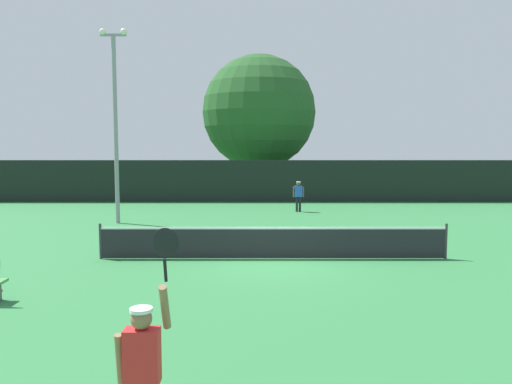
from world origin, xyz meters
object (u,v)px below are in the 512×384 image
tennis_ball (273,237)px  parked_car_near (150,180)px  player_serving (144,358)px  parked_car_far (397,181)px  player_receiving (299,193)px  light_pole (116,114)px  parked_car_mid (349,181)px  large_tree (259,112)px

tennis_ball → parked_car_near: bearing=113.8°
player_serving → parked_car_near: bearing=101.9°
parked_car_near → parked_car_far: 18.45m
player_receiving → player_serving: bearing=80.5°
light_pole → parked_car_mid: size_ratio=1.94×
parked_car_near → parked_car_far: bearing=-0.6°
player_serving → light_pole: size_ratio=0.30×
tennis_ball → parked_car_near: (-8.65, 19.59, 0.74)m
player_serving → light_pole: light_pole is taller
tennis_ball → parked_car_far: bearing=62.3°
tennis_ball → large_tree: (-0.39, 17.06, 5.65)m
parked_car_mid → parked_car_near: bearing=174.6°
tennis_ball → light_pole: 8.88m
player_receiving → tennis_ball: bearing=77.9°
large_tree → parked_car_far: large_tree is taller
player_receiving → parked_car_mid: 12.38m
tennis_ball → player_serving: bearing=-98.0°
player_receiving → parked_car_near: bearing=-50.1°
light_pole → large_tree: bearing=65.1°
player_serving → parked_car_mid: size_ratio=0.59×
tennis_ball → large_tree: 17.97m
large_tree → parked_car_far: bearing=8.7°
player_serving → parked_car_far: (11.59, 31.49, -0.33)m
light_pole → parked_car_far: 22.61m
light_pole → player_receiving: bearing=24.6°
light_pole → parked_car_near: 16.61m
parked_car_near → parked_car_mid: 14.94m
parked_car_far → large_tree: bearing=-173.1°
player_receiving → parked_car_mid: parked_car_mid is taller
large_tree → parked_car_near: (-8.26, 2.53, -4.91)m
player_serving → parked_car_near: player_serving is taller
tennis_ball → light_pole: size_ratio=0.01×
player_receiving → large_tree: bearing=-78.6°
player_serving → player_receiving: size_ratio=1.63×
parked_car_far → player_receiving: bearing=-127.9°
player_serving → parked_car_far: bearing=69.8°
player_serving → parked_car_near: size_ratio=0.59×
parked_car_mid → parked_car_far: (3.51, -0.18, 0.00)m
light_pole → parked_car_far: size_ratio=1.95×
player_receiving → light_pole: 9.80m
light_pole → large_tree: large_tree is taller
player_receiving → parked_car_mid: (4.69, 11.45, -0.16)m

